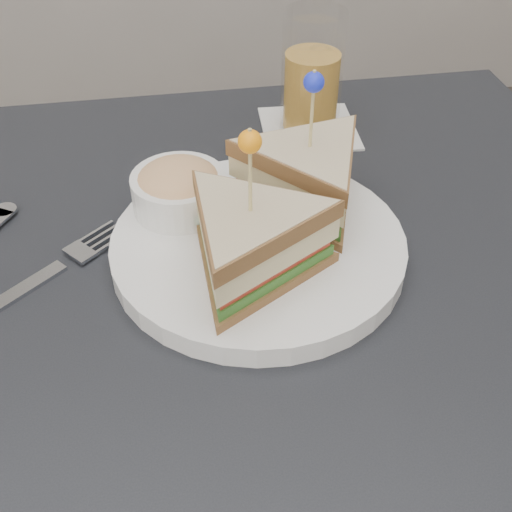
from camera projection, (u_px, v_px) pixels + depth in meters
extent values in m
cube|color=black|center=(246.00, 323.00, 0.54)|extent=(0.80, 0.80, 0.03)
cylinder|color=black|center=(420.00, 301.00, 1.09)|extent=(0.04, 0.04, 0.72)
cylinder|color=white|center=(258.00, 248.00, 0.58)|extent=(0.27, 0.27, 0.02)
cylinder|color=white|center=(258.00, 239.00, 0.57)|extent=(0.27, 0.27, 0.00)
cylinder|color=#E3CF82|center=(250.00, 178.00, 0.47)|extent=(0.00, 0.00, 0.08)
sphere|color=orange|center=(250.00, 142.00, 0.45)|extent=(0.02, 0.02, 0.02)
cylinder|color=#E3CF82|center=(312.00, 116.00, 0.55)|extent=(0.00, 0.00, 0.08)
sphere|color=#1C2CD5|center=(314.00, 82.00, 0.52)|extent=(0.02, 0.02, 0.02)
cylinder|color=white|center=(179.00, 194.00, 0.60)|extent=(0.09, 0.09, 0.04)
ellipsoid|color=#E0B772|center=(178.00, 182.00, 0.59)|extent=(0.08, 0.08, 0.04)
cube|color=silver|center=(0.00, 304.00, 0.53)|extent=(0.11, 0.09, 0.00)
cube|color=silver|center=(80.00, 252.00, 0.58)|extent=(0.03, 0.03, 0.00)
cylinder|color=#B6BCC2|center=(5.00, 210.00, 0.63)|extent=(0.03, 0.03, 0.00)
cube|color=white|center=(309.00, 128.00, 0.75)|extent=(0.11, 0.11, 0.00)
cylinder|color=gold|center=(311.00, 91.00, 0.72)|extent=(0.07, 0.07, 0.09)
cylinder|color=white|center=(312.00, 73.00, 0.71)|extent=(0.07, 0.07, 0.14)
cube|color=white|center=(320.00, 54.00, 0.70)|extent=(0.02, 0.02, 0.02)
cube|color=white|center=(304.00, 63.00, 0.69)|extent=(0.02, 0.02, 0.02)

